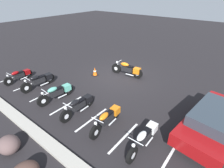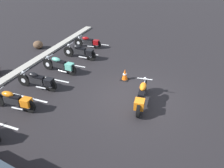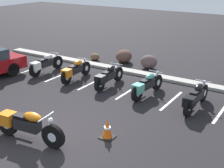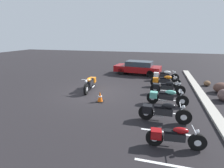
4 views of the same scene
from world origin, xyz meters
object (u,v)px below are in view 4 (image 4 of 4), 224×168
parked_bike_5 (173,137)px  traffic_cone (100,97)px  parked_bike_2 (166,87)px  parked_bike_3 (165,97)px  motorcycle_orange_featured (90,83)px  landscape_rock_1 (222,88)px  landscape_rock_0 (207,83)px  parked_bike_0 (164,75)px  car_red (138,67)px  parked_bike_4 (162,111)px  parked_bike_1 (164,81)px

parked_bike_5 → traffic_cone: parked_bike_5 is taller
parked_bike_2 → parked_bike_3: parked_bike_3 is taller
motorcycle_orange_featured → traffic_cone: 2.36m
landscape_rock_1 → landscape_rock_0: bearing=-162.2°
parked_bike_0 → parked_bike_2: bearing=-88.7°
car_red → motorcycle_orange_featured: bearing=73.8°
parked_bike_2 → car_red: bearing=112.6°
landscape_rock_0 → parked_bike_2: bearing=-46.8°
parked_bike_3 → parked_bike_4: 2.03m
motorcycle_orange_featured → parked_bike_5: 7.31m
parked_bike_1 → traffic_cone: (4.06, -3.52, -0.17)m
parked_bike_0 → parked_bike_5: 9.24m
parked_bike_5 → landscape_rock_0: size_ratio=3.48×
parked_bike_3 → motorcycle_orange_featured: bearing=168.5°
parked_bike_3 → traffic_cone: (0.51, -3.53, -0.18)m
parked_bike_5 → landscape_rock_1: 7.79m
parked_bike_3 → car_red: 7.69m
parked_bike_3 → parked_bike_4: size_ratio=0.98×
traffic_cone → parked_bike_0: bearing=149.1°
traffic_cone → parked_bike_4: bearing=65.6°
motorcycle_orange_featured → car_red: 6.41m
car_red → traffic_cone: size_ratio=7.49×
parked_bike_1 → car_red: (-3.75, -2.37, 0.23)m
parked_bike_2 → landscape_rock_1: parked_bike_2 is taller
parked_bike_0 → traffic_cone: 6.87m
landscape_rock_1 → parked_bike_1: bearing=-96.5°
parked_bike_2 → parked_bike_5: parked_bike_2 is taller
parked_bike_1 → landscape_rock_1: (0.41, 3.64, -0.11)m
parked_bike_0 → parked_bike_3: parked_bike_0 is taller
parked_bike_5 → car_red: size_ratio=0.43×
parked_bike_2 → traffic_cone: 4.30m
parked_bike_0 → traffic_cone: parked_bike_0 is taller
parked_bike_1 → parked_bike_4: size_ratio=0.97×
parked_bike_1 → landscape_rock_1: size_ratio=2.08×
parked_bike_4 → car_red: size_ratio=0.50×
parked_bike_3 → landscape_rock_1: parked_bike_3 is taller
landscape_rock_1 → traffic_cone: bearing=-63.0°
parked_bike_4 → landscape_rock_1: parked_bike_4 is taller
parked_bike_0 → landscape_rock_0: parked_bike_0 is taller
parked_bike_1 → parked_bike_2: size_ratio=1.00×
motorcycle_orange_featured → landscape_rock_1: (-1.73, 8.52, -0.16)m
landscape_rock_1 → car_red: bearing=-124.7°
parked_bike_4 → landscape_rock_0: size_ratio=4.00×
parked_bike_1 → parked_bike_3: size_ratio=0.99×
parked_bike_0 → car_red: car_red is taller
parked_bike_0 → traffic_cone: size_ratio=3.66×
motorcycle_orange_featured → parked_bike_0: bearing=123.0°
landscape_rock_0 → motorcycle_orange_featured: bearing=-67.7°
motorcycle_orange_featured → landscape_rock_0: bearing=106.1°
parked_bike_0 → parked_bike_4: (7.41, -0.17, 0.01)m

